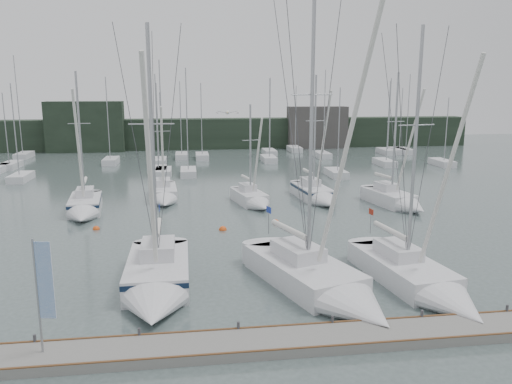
# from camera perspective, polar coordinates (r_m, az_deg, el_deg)

# --- Properties ---
(ground) EXTENTS (160.00, 160.00, 0.00)m
(ground) POSITION_cam_1_polar(r_m,az_deg,el_deg) (25.37, 1.62, -11.72)
(ground) COLOR #455452
(ground) RESTS_ON ground
(dock) EXTENTS (24.00, 2.00, 0.40)m
(dock) POSITION_cam_1_polar(r_m,az_deg,el_deg) (20.87, 3.96, -16.64)
(dock) COLOR slate
(dock) RESTS_ON ground
(far_treeline) EXTENTS (90.00, 4.00, 5.00)m
(far_treeline) POSITION_cam_1_polar(r_m,az_deg,el_deg) (85.36, -5.22, 6.67)
(far_treeline) COLOR black
(far_treeline) RESTS_ON ground
(far_building_left) EXTENTS (12.00, 3.00, 8.00)m
(far_building_left) POSITION_cam_1_polar(r_m,az_deg,el_deg) (84.71, -18.92, 7.07)
(far_building_left) COLOR black
(far_building_left) RESTS_ON ground
(far_building_right) EXTENTS (10.00, 3.00, 7.00)m
(far_building_right) POSITION_cam_1_polar(r_m,az_deg,el_deg) (86.02, 6.99, 7.34)
(far_building_right) COLOR #3F3C3A
(far_building_right) RESTS_ON ground
(mast_forest) EXTENTS (59.31, 27.94, 14.68)m
(mast_forest) POSITION_cam_1_polar(r_m,az_deg,el_deg) (68.47, -2.73, 3.72)
(mast_forest) COLOR silver
(mast_forest) RESTS_ON ground
(sailboat_near_left) EXTENTS (3.22, 9.63, 14.22)m
(sailboat_near_left) POSITION_cam_1_polar(r_m,az_deg,el_deg) (25.54, -11.30, -10.22)
(sailboat_near_left) COLOR silver
(sailboat_near_left) RESTS_ON ground
(sailboat_near_center) EXTENTS (6.53, 10.87, 16.72)m
(sailboat_near_center) POSITION_cam_1_polar(r_m,az_deg,el_deg) (25.03, 8.20, -10.72)
(sailboat_near_center) COLOR silver
(sailboat_near_center) RESTS_ON ground
(sailboat_near_right) EXTENTS (4.22, 10.24, 14.10)m
(sailboat_near_right) POSITION_cam_1_polar(r_m,az_deg,el_deg) (26.67, 18.70, -9.92)
(sailboat_near_right) COLOR silver
(sailboat_near_right) RESTS_ON ground
(sailboat_mid_a) EXTENTS (3.36, 7.92, 12.20)m
(sailboat_mid_a) POSITION_cam_1_polar(r_m,az_deg,el_deg) (42.72, -19.04, -1.72)
(sailboat_mid_a) COLOR silver
(sailboat_mid_a) RESTS_ON ground
(sailboat_mid_b) EXTENTS (2.76, 7.69, 10.45)m
(sailboat_mid_b) POSITION_cam_1_polar(r_m,az_deg,el_deg) (46.03, -10.47, -0.41)
(sailboat_mid_b) COLOR silver
(sailboat_mid_b) RESTS_ON ground
(sailboat_mid_c) EXTENTS (3.44, 6.61, 9.40)m
(sailboat_mid_c) POSITION_cam_1_polar(r_m,az_deg,el_deg) (43.50, -0.25, -0.95)
(sailboat_mid_c) COLOR silver
(sailboat_mid_c) RESTS_ON ground
(sailboat_mid_d) EXTENTS (3.29, 8.11, 12.05)m
(sailboat_mid_d) POSITION_cam_1_polar(r_m,az_deg,el_deg) (45.62, 7.01, -0.35)
(sailboat_mid_d) COLOR silver
(sailboat_mid_d) RESTS_ON ground
(sailboat_mid_e) EXTENTS (3.94, 7.75, 12.18)m
(sailboat_mid_e) POSITION_cam_1_polar(r_m,az_deg,el_deg) (44.56, 15.97, -1.02)
(sailboat_mid_e) COLOR silver
(sailboat_mid_e) RESTS_ON ground
(buoy_a) EXTENTS (0.57, 0.57, 0.57)m
(buoy_a) POSITION_cam_1_polar(r_m,az_deg,el_deg) (36.42, -3.82, -4.34)
(buoy_a) COLOR #D44812
(buoy_a) RESTS_ON ground
(buoy_b) EXTENTS (0.55, 0.55, 0.55)m
(buoy_b) POSITION_cam_1_polar(r_m,az_deg,el_deg) (38.23, 2.25, -3.54)
(buoy_b) COLOR #D44812
(buoy_b) RESTS_ON ground
(buoy_c) EXTENTS (0.51, 0.51, 0.51)m
(buoy_c) POSITION_cam_1_polar(r_m,az_deg,el_deg) (38.31, -17.80, -4.08)
(buoy_c) COLOR #D44812
(buoy_c) RESTS_ON ground
(dock_banner) EXTENTS (0.67, 0.17, 4.44)m
(dock_banner) POSITION_cam_1_polar(r_m,az_deg,el_deg) (20.11, -23.22, -9.89)
(dock_banner) COLOR #94979C
(dock_banner) RESTS_ON dock
(seagull) EXTENTS (1.07, 0.49, 0.21)m
(seagull) POSITION_cam_1_polar(r_m,az_deg,el_deg) (26.04, -3.28, 9.08)
(seagull) COLOR silver
(seagull) RESTS_ON ground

